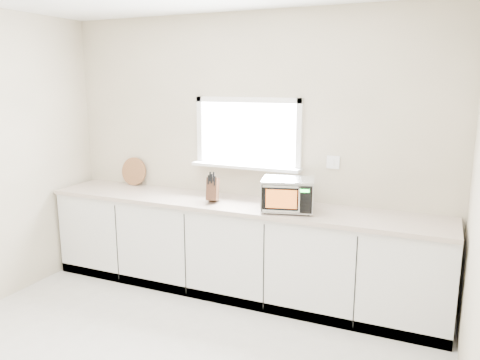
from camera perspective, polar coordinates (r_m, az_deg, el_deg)
The scene contains 7 objects.
back_wall at distance 4.64m, azimuth 1.03°, elevation 3.43°, with size 4.00×0.17×2.70m.
cabinets at distance 4.61m, azimuth -0.45°, elevation -8.51°, with size 3.92×0.60×0.88m, color silver.
countertop at distance 4.46m, azimuth -0.52°, elevation -3.00°, with size 3.92×0.64×0.04m, color beige.
microwave at distance 4.16m, azimuth 5.87°, elevation -1.73°, with size 0.52×0.45×0.29m.
knife_block at distance 4.45m, azimuth -3.35°, elevation -1.08°, with size 0.15×0.23×0.30m.
cutting_board at distance 5.30m, azimuth -12.82°, elevation 1.04°, with size 0.31×0.31×0.02m, color olive.
coffee_grinder at distance 4.27m, azimuth 7.68°, elevation -2.21°, with size 0.14×0.14×0.19m.
Camera 1 is at (1.77, -2.24, 2.05)m, focal length 35.00 mm.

